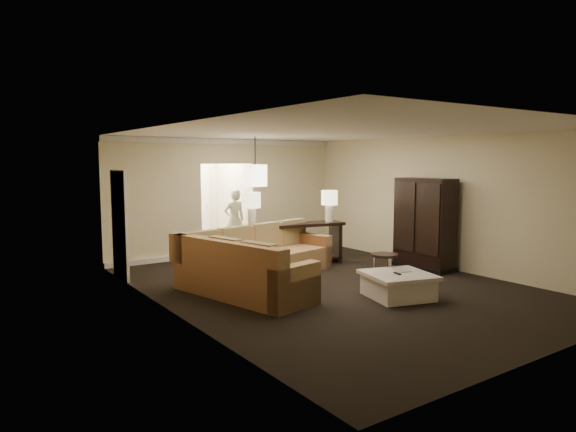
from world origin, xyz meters
TOP-DOWN VIEW (x-y plane):
  - ground at (0.00, 0.00)m, footprint 8.00×8.00m
  - wall_back at (0.00, 4.00)m, footprint 6.00×0.04m
  - wall_front at (0.00, -4.00)m, footprint 6.00×0.04m
  - wall_left at (-3.00, 0.00)m, footprint 0.04×8.00m
  - wall_right at (3.00, 0.00)m, footprint 0.04×8.00m
  - ceiling at (0.00, 0.00)m, footprint 6.00×8.00m
  - crown_molding at (0.00, 3.95)m, footprint 6.00×0.10m
  - baseboard at (0.00, 3.95)m, footprint 6.00×0.10m
  - side_door at (-2.97, 2.80)m, footprint 0.05×0.90m
  - foyer at (0.00, 5.34)m, footprint 1.44×2.02m
  - sectional_sofa at (-0.99, 0.95)m, footprint 3.52×3.27m
  - coffee_table at (0.43, -1.20)m, footprint 1.27×1.27m
  - console_table at (0.50, 2.00)m, footprint 2.43×0.99m
  - armoire at (2.59, 0.13)m, footprint 0.57×1.33m
  - drink_table at (0.76, -0.55)m, footprint 0.49×0.49m
  - table_lamp_left at (-0.40, 2.18)m, footprint 0.37×0.37m
  - table_lamp_right at (1.40, 1.82)m, footprint 0.37×0.37m
  - pendant_light at (0.00, 2.70)m, footprint 0.38×0.38m
  - person at (0.33, 4.30)m, footprint 0.65×0.46m

SIDE VIEW (x-z plane):
  - ground at x=0.00m, z-range 0.00..0.00m
  - baseboard at x=0.00m, z-range 0.00..0.12m
  - coffee_table at x=0.43m, z-range 0.00..0.43m
  - sectional_sofa at x=-0.99m, z-range -0.10..0.90m
  - drink_table at x=0.76m, z-range 0.13..0.74m
  - console_table at x=0.50m, z-range 0.09..1.00m
  - person at x=0.33m, z-range 0.00..1.73m
  - armoire at x=2.59m, z-range -0.04..1.87m
  - side_door at x=-2.97m, z-range 0.00..2.10m
  - foyer at x=0.00m, z-range -0.10..2.70m
  - table_lamp_left at x=-0.40m, z-range 1.03..1.73m
  - table_lamp_right at x=1.40m, z-range 1.03..1.73m
  - wall_back at x=0.00m, z-range 0.00..2.80m
  - wall_front at x=0.00m, z-range 0.00..2.80m
  - wall_left at x=-3.00m, z-range 0.00..2.80m
  - wall_right at x=3.00m, z-range 0.00..2.80m
  - pendant_light at x=0.00m, z-range 1.41..2.50m
  - crown_molding at x=0.00m, z-range 2.67..2.79m
  - ceiling at x=0.00m, z-range 2.79..2.81m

